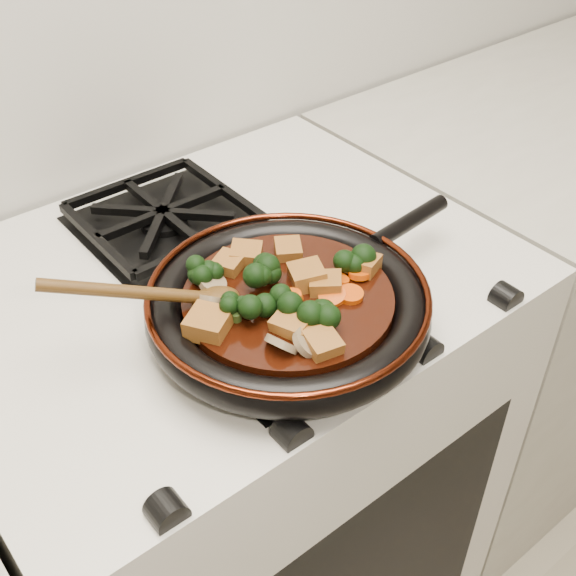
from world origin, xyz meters
TOP-DOWN VIEW (x-y plane):
  - stove at (0.00, 1.69)m, footprint 0.76×0.60m
  - burner_grate_front at (0.00, 1.55)m, footprint 0.23×0.23m
  - burner_grate_back at (0.00, 1.83)m, footprint 0.23×0.23m
  - skillet at (-0.00, 1.54)m, footprint 0.46×0.33m
  - braising_sauce at (-0.00, 1.54)m, footprint 0.25×0.25m
  - tofu_cube_0 at (-0.03, 1.47)m, footprint 0.05×0.05m
  - tofu_cube_1 at (-0.03, 1.62)m, footprint 0.05×0.04m
  - tofu_cube_2 at (-0.11, 1.54)m, footprint 0.06×0.06m
  - tofu_cube_3 at (0.03, 1.54)m, footprint 0.06×0.06m
  - tofu_cube_4 at (-0.03, 1.49)m, footprint 0.05×0.05m
  - tofu_cube_5 at (-0.03, 1.44)m, footprint 0.04×0.04m
  - tofu_cube_6 at (0.10, 1.52)m, footprint 0.05×0.05m
  - tofu_cube_7 at (0.04, 1.52)m, footprint 0.05×0.05m
  - tofu_cube_8 at (-0.00, 1.62)m, footprint 0.05×0.05m
  - tofu_cube_9 at (0.05, 1.60)m, footprint 0.05×0.05m
  - broccoli_floret_0 at (0.09, 1.53)m, footprint 0.08×0.08m
  - broccoli_floret_1 at (-0.04, 1.51)m, footprint 0.08×0.08m
  - broccoli_floret_2 at (-0.06, 1.62)m, footprint 0.08×0.08m
  - broccoli_floret_3 at (-0.01, 1.57)m, footprint 0.07×0.07m
  - broccoli_floret_4 at (-0.08, 1.54)m, footprint 0.07×0.07m
  - broccoli_floret_5 at (-0.01, 1.46)m, footprint 0.08×0.07m
  - carrot_coin_0 at (0.08, 1.51)m, footprint 0.03×0.03m
  - carrot_coin_1 at (-0.01, 1.53)m, footprint 0.03×0.03m
  - carrot_coin_2 at (0.05, 1.49)m, footprint 0.03×0.03m
  - carrot_coin_3 at (0.06, 1.52)m, footprint 0.03×0.03m
  - carrot_coin_4 at (0.03, 1.50)m, footprint 0.03×0.03m
  - mushroom_slice_0 at (-0.06, 1.60)m, footprint 0.05×0.05m
  - mushroom_slice_1 at (-0.04, 1.46)m, footprint 0.05×0.05m
  - mushroom_slice_2 at (-0.08, 1.58)m, footprint 0.04×0.04m
  - mushroom_slice_3 at (-0.06, 1.47)m, footprint 0.04×0.04m
  - wooden_spoon at (-0.12, 1.60)m, footprint 0.13×0.07m

SIDE VIEW (x-z plane):
  - stove at x=0.00m, z-range 0.00..0.90m
  - burner_grate_front at x=0.00m, z-range 0.90..0.93m
  - burner_grate_back at x=0.00m, z-range 0.90..0.93m
  - skillet at x=0.00m, z-range 0.92..0.97m
  - braising_sauce at x=0.00m, z-range 0.94..0.96m
  - carrot_coin_0 at x=0.08m, z-range 0.96..0.97m
  - carrot_coin_1 at x=-0.01m, z-range 0.95..0.97m
  - carrot_coin_2 at x=0.05m, z-range 0.96..0.97m
  - carrot_coin_3 at x=0.06m, z-range 0.96..0.97m
  - carrot_coin_4 at x=0.03m, z-range 0.95..0.97m
  - mushroom_slice_0 at x=-0.06m, z-range 0.96..0.98m
  - mushroom_slice_1 at x=-0.04m, z-range 0.95..0.98m
  - mushroom_slice_2 at x=-0.08m, z-range 0.95..0.98m
  - mushroom_slice_3 at x=-0.06m, z-range 0.95..0.98m
  - tofu_cube_0 at x=-0.03m, z-range 0.95..0.98m
  - tofu_cube_1 at x=-0.03m, z-range 0.96..0.98m
  - tofu_cube_9 at x=0.05m, z-range 0.96..0.98m
  - tofu_cube_6 at x=0.10m, z-range 0.95..0.98m
  - tofu_cube_5 at x=-0.03m, z-range 0.95..0.98m
  - tofu_cube_7 at x=0.04m, z-range 0.95..0.98m
  - tofu_cube_8 at x=0.00m, z-range 0.95..0.98m
  - tofu_cube_4 at x=-0.03m, z-range 0.95..0.98m
  - broccoli_floret_1 at x=-0.04m, z-range 0.94..1.00m
  - tofu_cube_2 at x=-0.11m, z-range 0.96..0.98m
  - tofu_cube_3 at x=0.03m, z-range 0.95..0.98m
  - broccoli_floret_0 at x=0.09m, z-range 0.94..1.00m
  - broccoli_floret_5 at x=-0.01m, z-range 0.94..1.00m
  - broccoli_floret_3 at x=-0.01m, z-range 0.94..1.00m
  - broccoli_floret_2 at x=-0.06m, z-range 0.94..1.00m
  - broccoli_floret_4 at x=-0.08m, z-range 0.93..1.01m
  - wooden_spoon at x=-0.12m, z-range 0.88..1.08m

